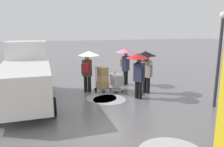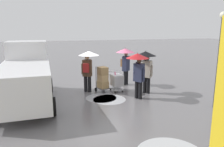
{
  "view_description": "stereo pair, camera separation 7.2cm",
  "coord_description": "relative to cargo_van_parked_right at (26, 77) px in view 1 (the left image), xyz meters",
  "views": [
    {
      "loc": [
        2.77,
        10.73,
        3.25
      ],
      "look_at": [
        -0.31,
        0.83,
        1.05
      ],
      "focal_mm": 34.8,
      "sensor_mm": 36.0,
      "label": 1
    },
    {
      "loc": [
        2.7,
        10.75,
        3.25
      ],
      "look_at": [
        -0.31,
        0.83,
        1.05
      ],
      "focal_mm": 34.8,
      "sensor_mm": 36.0,
      "label": 2
    }
  ],
  "objects": [
    {
      "name": "pedestrian_pink_side",
      "position": [
        -5.17,
        -1.59,
        0.39
      ],
      "size": [
        1.04,
        1.04,
        2.15
      ],
      "color": "black",
      "rests_on": "ground"
    },
    {
      "name": "hand_dolly_boxes",
      "position": [
        -3.56,
        -0.56,
        -0.45
      ],
      "size": [
        0.69,
        0.82,
        1.32
      ],
      "color": "#515156",
      "rests_on": "ground"
    },
    {
      "name": "pedestrian_black_side",
      "position": [
        -5.59,
        0.19,
        0.41
      ],
      "size": [
        1.04,
        1.04,
        2.15
      ],
      "color": "black",
      "rests_on": "ground"
    },
    {
      "name": "pedestrian_far_side",
      "position": [
        -2.88,
        -0.83,
        0.39
      ],
      "size": [
        1.04,
        1.04,
        2.15
      ],
      "color": "black",
      "rests_on": "ground"
    },
    {
      "name": "ground_plane",
      "position": [
        -3.6,
        -0.91,
        -1.18
      ],
      "size": [
        90.0,
        90.0,
        0.0
      ],
      "primitive_type": "plane",
      "color": "slate"
    },
    {
      "name": "cargo_van_parked_right",
      "position": [
        0.0,
        0.0,
        0.0
      ],
      "size": [
        2.23,
        5.35,
        2.6
      ],
      "color": "white",
      "rests_on": "ground"
    },
    {
      "name": "slush_patch_under_van",
      "position": [
        -3.56,
        0.67,
        -1.18
      ],
      "size": [
        1.51,
        1.51,
        0.01
      ],
      "primitive_type": "cylinder",
      "color": "#ADAFB5",
      "rests_on": "ground"
    },
    {
      "name": "slush_patch_mid_street",
      "position": [
        -3.25,
        0.34,
        -1.18
      ],
      "size": [
        1.45,
        1.45,
        0.01
      ],
      "primitive_type": "cylinder",
      "color": "#999BA0",
      "rests_on": "ground"
    },
    {
      "name": "slush_patch_near_cluster",
      "position": [
        0.72,
        -0.52,
        -1.18
      ],
      "size": [
        2.57,
        2.57,
        0.01
      ],
      "primitive_type": "cylinder",
      "color": "silver",
      "rests_on": "ground"
    },
    {
      "name": "street_lamp",
      "position": [
        -7.49,
        2.85,
        1.19
      ],
      "size": [
        0.28,
        0.28,
        3.86
      ],
      "color": "#2D2D33",
      "rests_on": "ground"
    },
    {
      "name": "pedestrian_white_side",
      "position": [
        -4.86,
        0.87,
        0.41
      ],
      "size": [
        1.04,
        1.04,
        2.15
      ],
      "color": "black",
      "rests_on": "ground"
    },
    {
      "name": "shopping_cart_vendor",
      "position": [
        -4.28,
        -0.51,
        -0.61
      ],
      "size": [
        0.63,
        0.87,
        1.04
      ],
      "color": "#B2B2B7",
      "rests_on": "ground"
    }
  ]
}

